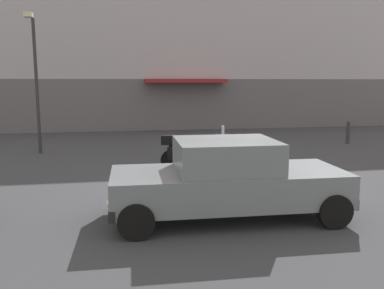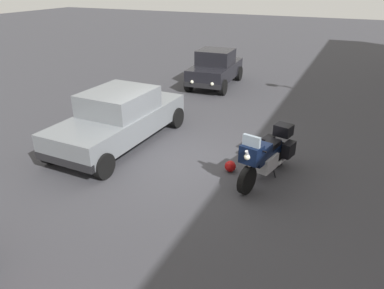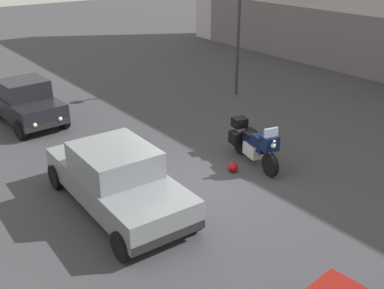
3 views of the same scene
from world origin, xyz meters
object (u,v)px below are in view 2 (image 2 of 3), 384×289
at_px(car_sedan_far, 119,118).
at_px(helmet, 230,166).
at_px(car_compact_side, 215,68).
at_px(motorcycle, 266,154).

bearing_deg(car_sedan_far, helmet, -93.04).
xyz_separation_m(helmet, car_compact_side, (-7.12, -3.24, 0.63)).
bearing_deg(motorcycle, car_compact_side, -137.18).
height_order(car_sedan_far, car_compact_side, same).
height_order(motorcycle, car_sedan_far, car_sedan_far).
distance_m(motorcycle, helmet, 0.97).
bearing_deg(helmet, car_compact_side, -155.56).
relative_size(car_sedan_far, car_compact_side, 1.30).
height_order(helmet, car_compact_side, car_compact_side).
xyz_separation_m(motorcycle, car_compact_side, (-7.06, -4.08, 0.15)).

